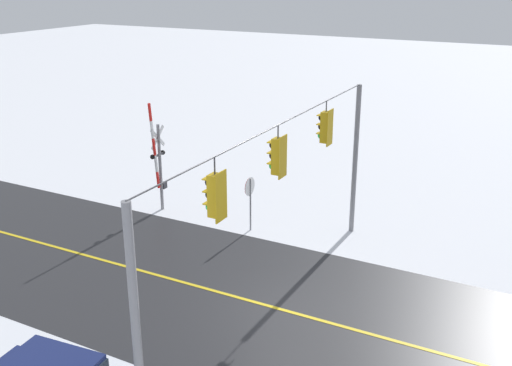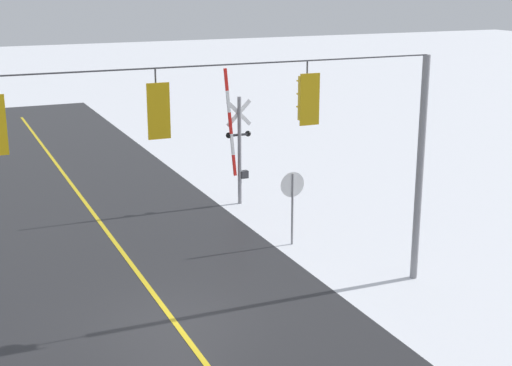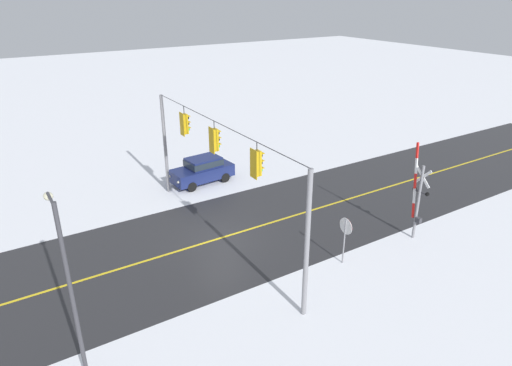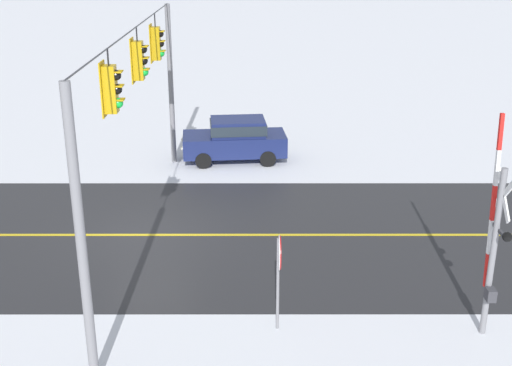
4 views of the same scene
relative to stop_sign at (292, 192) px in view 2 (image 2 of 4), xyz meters
name	(u,v)px [view 2 (image 2 of 4)]	position (x,y,z in m)	size (l,w,h in m)	color
ground_plane	(175,323)	(5.09, 3.82, -1.71)	(160.00, 160.00, 0.00)	white
signal_span	(166,155)	(5.17, 3.81, 2.51)	(14.20, 0.47, 6.22)	gray
stop_sign	(292,192)	(0.00, 0.00, 0.00)	(0.80, 0.09, 2.35)	gray
railroad_crossing	(238,142)	(-0.13, -4.70, 0.62)	(1.07, 0.31, 5.05)	gray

